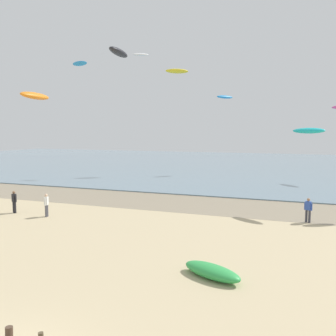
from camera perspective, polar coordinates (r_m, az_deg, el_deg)
wet_sand_strip at (r=31.75m, az=6.29°, el=-5.70°), size 120.00×7.58×0.01m
sea at (r=69.66m, az=14.19°, el=0.47°), size 160.00×70.00×0.10m
person_mid_beach at (r=30.75m, az=-22.74°, el=-4.77°), size 0.54×0.32×1.71m
person_by_waterline at (r=28.61m, az=-18.32°, el=-5.38°), size 0.32×0.55×1.71m
person_left_flank at (r=27.24m, az=20.90°, el=-6.02°), size 0.53×0.35×1.71m
grounded_kite at (r=16.54m, az=6.82°, el=-15.62°), size 3.06×2.15×0.58m
kite_aloft_0 at (r=29.17m, az=-7.67°, el=17.35°), size 1.60×3.29×0.74m
kite_aloft_1 at (r=55.01m, az=8.79°, el=10.83°), size 2.54×2.77×0.65m
kite_aloft_2 at (r=30.00m, az=20.97°, el=5.43°), size 2.75×2.18×0.53m
kite_aloft_3 at (r=54.85m, az=1.40°, el=14.78°), size 3.48×2.85×0.81m
kite_aloft_4 at (r=53.69m, az=-4.30°, el=17.13°), size 2.39×1.78×0.53m
kite_aloft_5 at (r=34.03m, az=-19.92°, el=10.48°), size 1.43×3.63×0.88m
kite_aloft_6 at (r=38.38m, az=-13.52°, el=15.47°), size 2.12×1.25×0.55m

